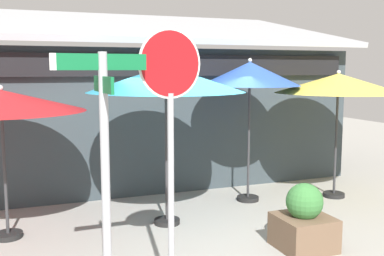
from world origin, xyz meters
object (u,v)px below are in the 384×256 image
street_sign_post (105,159)px  patio_umbrella_royal_blue_right (250,75)px  stop_sign (171,116)px  patio_umbrella_teal_center (166,80)px  patio_umbrella_crimson_left (1,102)px  patio_umbrella_mustard_far_right (338,84)px  sidewalk_planter (304,222)px

street_sign_post → patio_umbrella_royal_blue_right: bearing=44.8°
patio_umbrella_royal_blue_right → stop_sign: bearing=-129.7°
stop_sign → patio_umbrella_teal_center: (0.75, 2.50, 0.33)m
patio_umbrella_teal_center → stop_sign: bearing=-106.6°
stop_sign → patio_umbrella_crimson_left: 3.28m
patio_umbrella_teal_center → patio_umbrella_mustard_far_right: (3.75, 0.36, -0.13)m
stop_sign → patio_umbrella_mustard_far_right: size_ratio=1.17×
street_sign_post → patio_umbrella_crimson_left: (-1.03, 2.94, 0.41)m
stop_sign → patio_umbrella_teal_center: 2.63m
stop_sign → patio_umbrella_royal_blue_right: (2.70, 3.25, 0.39)m
patio_umbrella_teal_center → patio_umbrella_crimson_left: bearing=174.2°
street_sign_post → patio_umbrella_mustard_far_right: bearing=30.0°
patio_umbrella_crimson_left → sidewalk_planter: 4.87m
patio_umbrella_teal_center → patio_umbrella_mustard_far_right: 3.77m
patio_umbrella_mustard_far_right → patio_umbrella_royal_blue_right: bearing=167.6°
patio_umbrella_mustard_far_right → sidewalk_planter: (-2.20, -2.11, -1.92)m
street_sign_post → patio_umbrella_mustard_far_right: 6.10m
street_sign_post → sidewalk_planter: size_ratio=2.85×
patio_umbrella_mustard_far_right → sidewalk_planter: 3.60m
stop_sign → sidewalk_planter: bearing=18.0°
stop_sign → street_sign_post: bearing=-166.4°
patio_umbrella_royal_blue_right → street_sign_post: bearing=-135.2°
street_sign_post → patio_umbrella_teal_center: bearing=60.7°
sidewalk_planter → street_sign_post: bearing=-163.1°
street_sign_post → sidewalk_planter: street_sign_post is taller
stop_sign → patio_umbrella_teal_center: bearing=73.4°
patio_umbrella_teal_center → sidewalk_planter: size_ratio=2.81×
patio_umbrella_royal_blue_right → sidewalk_planter: size_ratio=2.89×
patio_umbrella_crimson_left → patio_umbrella_teal_center: (2.53, -0.26, 0.32)m
patio_umbrella_mustard_far_right → sidewalk_planter: bearing=-136.2°
patio_umbrella_teal_center → patio_umbrella_royal_blue_right: 2.09m
street_sign_post → patio_umbrella_mustard_far_right: street_sign_post is taller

